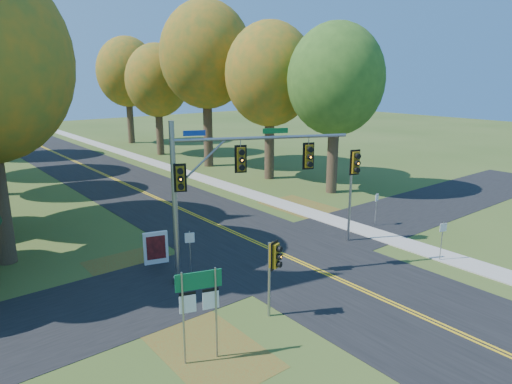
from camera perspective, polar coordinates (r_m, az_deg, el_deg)
ground at (r=22.58m, az=6.04°, el=-8.96°), size 160.00×160.00×0.00m
road_main at (r=22.57m, az=6.04°, el=-8.94°), size 8.00×160.00×0.02m
road_cross at (r=23.92m, az=2.65°, el=-7.49°), size 60.00×6.00×0.02m
centerline_left at (r=22.50m, az=5.86°, el=-8.97°), size 0.10×160.00×0.01m
centerline_right at (r=22.63m, az=6.23°, el=-8.84°), size 0.10×160.00×0.01m
sidewalk_east at (r=27.02m, az=15.50°, el=-5.35°), size 1.60×160.00×0.06m
leaf_patch_w_near at (r=22.22m, az=-13.81°, el=-9.71°), size 4.00×6.00×0.00m
leaf_patch_e at (r=31.10m, az=7.22°, el=-2.34°), size 3.50×8.00×0.00m
leaf_patch_w_far at (r=16.33m, az=-6.06°, el=-18.84°), size 3.00×5.00×0.00m
tree_e_a at (r=35.16m, az=9.93°, el=13.60°), size 7.20×7.20×12.73m
tree_e_b at (r=39.62m, az=1.75°, el=14.42°), size 7.60×7.60×13.33m
tree_e_c at (r=45.54m, az=-6.24°, el=16.57°), size 8.80×8.80×15.79m
tree_e_d at (r=53.19m, az=-12.24°, el=13.42°), size 7.00×7.00×12.32m
tree_e_e at (r=63.39m, az=-15.78°, el=14.20°), size 7.80×7.80×13.74m
traffic_mast at (r=19.50m, az=-4.52°, el=1.52°), size 7.20×3.52×7.15m
east_signal_pole at (r=24.74m, az=12.13°, el=2.37°), size 0.58×0.69×5.14m
ped_signal_pole at (r=16.98m, az=2.25°, el=-8.67°), size 0.47×0.56×3.07m
route_sign_cluster at (r=14.69m, az=-7.11°, el=-12.92°), size 1.41×0.51×3.16m
info_kiosk at (r=22.74m, az=-12.41°, el=-6.85°), size 1.17×0.49×1.63m
reg_sign_e_north at (r=28.45m, az=14.82°, el=-1.39°), size 0.39×0.11×2.05m
reg_sign_e_south at (r=24.12m, az=22.27°, el=-4.93°), size 0.37×0.17×2.02m
reg_sign_w at (r=20.65m, az=-8.26°, el=-6.72°), size 0.40×0.21×2.25m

